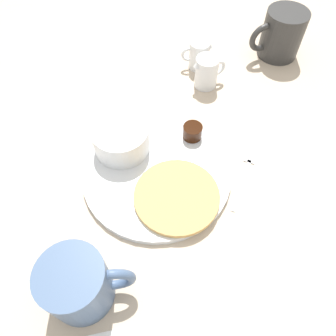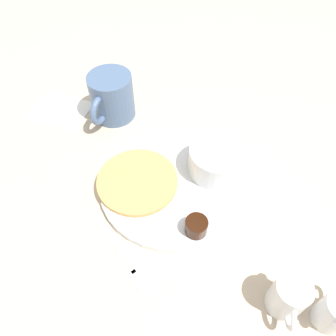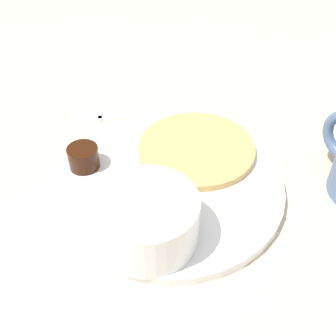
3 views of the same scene
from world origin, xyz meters
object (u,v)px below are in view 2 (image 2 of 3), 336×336
(coffee_mug, at_px, (111,97))
(plate, at_px, (173,183))
(creamer_pitcher_far, at_px, (335,312))
(creamer_pitcher_near, at_px, (288,297))
(fork, at_px, (127,262))
(bowl, at_px, (217,159))

(coffee_mug, bearing_deg, plate, 156.72)
(plate, height_order, creamer_pitcher_far, creamer_pitcher_far)
(plate, bearing_deg, creamer_pitcher_near, 159.35)
(plate, bearing_deg, coffee_mug, -23.28)
(plate, bearing_deg, fork, 96.91)
(bowl, bearing_deg, fork, 82.46)
(bowl, xyz_separation_m, coffee_mug, (0.26, -0.02, 0.01))
(creamer_pitcher_near, bearing_deg, creamer_pitcher_far, -164.68)
(creamer_pitcher_near, bearing_deg, plate, -20.65)
(creamer_pitcher_far, bearing_deg, bowl, -29.49)
(creamer_pitcher_near, height_order, creamer_pitcher_far, creamer_pitcher_near)
(bowl, height_order, fork, bowl)
(bowl, relative_size, fork, 0.71)
(plate, distance_m, bowl, 0.09)
(bowl, bearing_deg, creamer_pitcher_near, 140.49)
(coffee_mug, bearing_deg, fork, 132.16)
(coffee_mug, distance_m, fork, 0.34)
(bowl, distance_m, creamer_pitcher_near, 0.25)
(coffee_mug, xyz_separation_m, creamer_pitcher_near, (-0.45, 0.18, -0.01))
(bowl, bearing_deg, coffee_mug, -5.02)
(bowl, relative_size, creamer_pitcher_far, 1.49)
(plate, distance_m, creamer_pitcher_far, 0.31)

